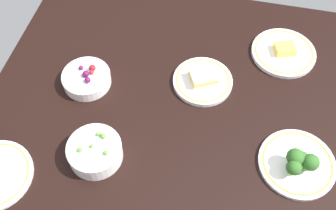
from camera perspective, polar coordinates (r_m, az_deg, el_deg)
name	(u,v)px	position (r cm, az deg, el deg)	size (l,w,h in cm)	color
dining_table	(168,112)	(124.34, 0.00, -1.03)	(110.18, 114.47, 4.00)	black
plate_sandwich	(203,80)	(127.88, 5.03, 3.57)	(19.21, 19.21, 4.73)	white
bowl_peas	(95,151)	(113.66, -10.49, -6.56)	(15.56, 15.56, 6.79)	white
plate_broccoli	(298,163)	(116.88, 18.25, -7.90)	(21.79, 21.79, 8.12)	white
bowl_berries	(87,78)	(129.33, -11.66, 3.81)	(15.57, 15.57, 5.91)	white
plate_cheese	(284,52)	(141.03, 16.33, 7.33)	(21.64, 21.64, 3.95)	white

